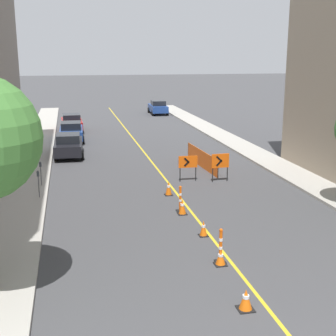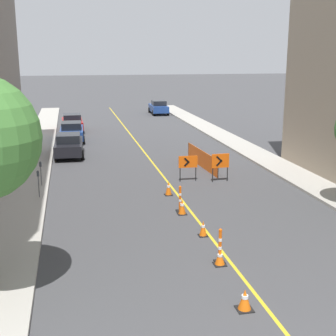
{
  "view_description": "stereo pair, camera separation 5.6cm",
  "coord_description": "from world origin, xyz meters",
  "px_view_note": "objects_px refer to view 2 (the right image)",
  "views": [
    {
      "loc": [
        -5.16,
        -6.24,
        6.92
      ],
      "look_at": [
        -0.15,
        17.31,
        1.0
      ],
      "focal_mm": 50.0,
      "sensor_mm": 36.0,
      "label": 1
    },
    {
      "loc": [
        -5.1,
        -6.25,
        6.92
      ],
      "look_at": [
        -0.15,
        17.31,
        1.0
      ],
      "focal_mm": 50.0,
      "sensor_mm": 36.0,
      "label": 2
    }
  ],
  "objects_px": {
    "traffic_cone_second": "(220,257)",
    "arrow_barricade_secondary": "(220,162)",
    "parked_car_opposite_side": "(159,107)",
    "delineator_post_front": "(220,248)",
    "traffic_cone_nearest": "(245,300)",
    "delineator_post_rear": "(180,200)",
    "parking_meter_far_curb": "(41,169)",
    "traffic_cone_fourth": "(182,207)",
    "parked_car_curb_near": "(69,145)",
    "traffic_cone_fifth": "(168,188)",
    "parked_car_curb_far": "(72,122)",
    "parking_meter_near_curb": "(38,178)",
    "parked_car_curb_mid": "(72,132)",
    "arrow_barricade_primary": "(188,163)",
    "traffic_cone_third": "(203,228)"
  },
  "relations": [
    {
      "from": "parked_car_curb_far",
      "to": "parking_meter_far_curb",
      "type": "distance_m",
      "value": 18.64
    },
    {
      "from": "arrow_barricade_primary",
      "to": "parked_car_curb_near",
      "type": "bearing_deg",
      "value": 130.88
    },
    {
      "from": "traffic_cone_fifth",
      "to": "parking_meter_near_curb",
      "type": "bearing_deg",
      "value": 175.61
    },
    {
      "from": "traffic_cone_fifth",
      "to": "parked_car_curb_near",
      "type": "distance_m",
      "value": 11.38
    },
    {
      "from": "traffic_cone_second",
      "to": "parked_car_curb_near",
      "type": "distance_m",
      "value": 19.08
    },
    {
      "from": "arrow_barricade_primary",
      "to": "traffic_cone_third",
      "type": "bearing_deg",
      "value": -98.01
    },
    {
      "from": "traffic_cone_second",
      "to": "traffic_cone_fourth",
      "type": "bearing_deg",
      "value": 90.54
    },
    {
      "from": "traffic_cone_third",
      "to": "parked_car_opposite_side",
      "type": "distance_m",
      "value": 37.68
    },
    {
      "from": "delineator_post_rear",
      "to": "parked_car_opposite_side",
      "type": "height_order",
      "value": "parked_car_opposite_side"
    },
    {
      "from": "parked_car_curb_near",
      "to": "parked_car_curb_mid",
      "type": "height_order",
      "value": "same"
    },
    {
      "from": "arrow_barricade_secondary",
      "to": "parked_car_opposite_side",
      "type": "relative_size",
      "value": 0.36
    },
    {
      "from": "parked_car_curb_near",
      "to": "parked_car_opposite_side",
      "type": "bearing_deg",
      "value": 66.76
    },
    {
      "from": "traffic_cone_nearest",
      "to": "parked_car_curb_mid",
      "type": "distance_m",
      "value": 27.37
    },
    {
      "from": "parking_meter_far_curb",
      "to": "parked_car_opposite_side",
      "type": "bearing_deg",
      "value": 67.92
    },
    {
      "from": "parked_car_curb_near",
      "to": "traffic_cone_fourth",
      "type": "bearing_deg",
      "value": -67.46
    },
    {
      "from": "delineator_post_front",
      "to": "parked_car_curb_near",
      "type": "xyz_separation_m",
      "value": [
        -4.92,
        18.25,
        0.27
      ]
    },
    {
      "from": "traffic_cone_second",
      "to": "parked_car_curb_mid",
      "type": "bearing_deg",
      "value": 100.84
    },
    {
      "from": "traffic_cone_nearest",
      "to": "parked_car_opposite_side",
      "type": "xyz_separation_m",
      "value": [
        5.69,
        42.73,
        0.5
      ]
    },
    {
      "from": "delineator_post_front",
      "to": "arrow_barricade_secondary",
      "type": "bearing_deg",
      "value": 71.93
    },
    {
      "from": "parked_car_curb_mid",
      "to": "parked_car_opposite_side",
      "type": "distance_m",
      "value": 18.69
    },
    {
      "from": "delineator_post_rear",
      "to": "parking_meter_near_curb",
      "type": "relative_size",
      "value": 0.9
    },
    {
      "from": "parked_car_curb_mid",
      "to": "parked_car_curb_far",
      "type": "height_order",
      "value": "same"
    },
    {
      "from": "delineator_post_rear",
      "to": "arrow_barricade_secondary",
      "type": "distance_m",
      "value": 5.56
    },
    {
      "from": "parking_meter_near_curb",
      "to": "parked_car_opposite_side",
      "type": "bearing_deg",
      "value": 69.3
    },
    {
      "from": "traffic_cone_nearest",
      "to": "parked_car_opposite_side",
      "type": "distance_m",
      "value": 43.11
    },
    {
      "from": "delineator_post_rear",
      "to": "arrow_barricade_secondary",
      "type": "relative_size",
      "value": 0.76
    },
    {
      "from": "parked_car_curb_far",
      "to": "parking_meter_near_curb",
      "type": "bearing_deg",
      "value": -96.19
    },
    {
      "from": "parked_car_opposite_side",
      "to": "parking_meter_near_curb",
      "type": "relative_size",
      "value": 3.29
    },
    {
      "from": "traffic_cone_fourth",
      "to": "parking_meter_far_curb",
      "type": "xyz_separation_m",
      "value": [
        -6.28,
        5.54,
        0.72
      ]
    },
    {
      "from": "arrow_barricade_secondary",
      "to": "parked_car_curb_far",
      "type": "bearing_deg",
      "value": 109.16
    },
    {
      "from": "traffic_cone_nearest",
      "to": "arrow_barricade_secondary",
      "type": "relative_size",
      "value": 0.39
    },
    {
      "from": "traffic_cone_second",
      "to": "parking_meter_far_curb",
      "type": "xyz_separation_m",
      "value": [
        -6.33,
        10.76,
        0.8
      ]
    },
    {
      "from": "traffic_cone_fourth",
      "to": "delineator_post_front",
      "type": "xyz_separation_m",
      "value": [
        0.1,
        -5.03,
        0.19
      ]
    },
    {
      "from": "parked_car_opposite_side",
      "to": "delineator_post_front",
      "type": "bearing_deg",
      "value": -95.85
    },
    {
      "from": "parked_car_curb_mid",
      "to": "parking_meter_near_curb",
      "type": "bearing_deg",
      "value": -94.86
    },
    {
      "from": "parking_meter_near_curb",
      "to": "delineator_post_rear",
      "type": "bearing_deg",
      "value": -25.59
    },
    {
      "from": "traffic_cone_third",
      "to": "parked_car_opposite_side",
      "type": "bearing_deg",
      "value": 81.88
    },
    {
      "from": "traffic_cone_nearest",
      "to": "traffic_cone_third",
      "type": "distance_m",
      "value": 5.44
    },
    {
      "from": "traffic_cone_second",
      "to": "arrow_barricade_secondary",
      "type": "xyz_separation_m",
      "value": [
        3.27,
        10.05,
        0.85
      ]
    },
    {
      "from": "arrow_barricade_secondary",
      "to": "parked_car_opposite_side",
      "type": "bearing_deg",
      "value": 82.89
    },
    {
      "from": "parked_car_curb_near",
      "to": "traffic_cone_fifth",
      "type": "bearing_deg",
      "value": -62.37
    },
    {
      "from": "traffic_cone_nearest",
      "to": "traffic_cone_fourth",
      "type": "height_order",
      "value": "traffic_cone_fourth"
    },
    {
      "from": "traffic_cone_fifth",
      "to": "arrow_barricade_secondary",
      "type": "bearing_deg",
      "value": 29.81
    },
    {
      "from": "parking_meter_near_curb",
      "to": "traffic_cone_third",
      "type": "bearing_deg",
      "value": -42.98
    },
    {
      "from": "delineator_post_front",
      "to": "traffic_cone_nearest",
      "type": "bearing_deg",
      "value": -95.01
    },
    {
      "from": "delineator_post_rear",
      "to": "parking_meter_far_curb",
      "type": "xyz_separation_m",
      "value": [
        -6.29,
        5.14,
        0.55
      ]
    },
    {
      "from": "traffic_cone_fourth",
      "to": "delineator_post_rear",
      "type": "xyz_separation_m",
      "value": [
        0.0,
        0.4,
        0.17
      ]
    },
    {
      "from": "traffic_cone_second",
      "to": "arrow_barricade_secondary",
      "type": "bearing_deg",
      "value": 71.97
    },
    {
      "from": "arrow_barricade_primary",
      "to": "parked_car_curb_near",
      "type": "height_order",
      "value": "parked_car_curb_near"
    },
    {
      "from": "arrow_barricade_primary",
      "to": "parking_meter_near_curb",
      "type": "xyz_separation_m",
      "value": [
        -7.88,
        -1.86,
        0.05
      ]
    }
  ]
}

